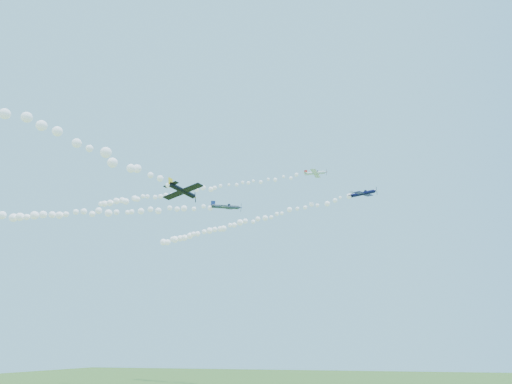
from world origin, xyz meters
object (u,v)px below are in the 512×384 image
(plane_white, at_px, (315,173))
(plane_grey, at_px, (226,207))
(plane_navy, at_px, (363,193))
(plane_black, at_px, (183,191))

(plane_white, bearing_deg, plane_grey, -155.90)
(plane_white, xyz_separation_m, plane_grey, (-21.95, -7.65, -9.85))
(plane_navy, relative_size, plane_black, 0.97)
(plane_black, bearing_deg, plane_navy, -22.64)
(plane_white, xyz_separation_m, plane_black, (-18.14, -40.65, -17.65))
(plane_white, distance_m, plane_grey, 25.24)
(plane_white, xyz_separation_m, plane_navy, (11.70, -1.50, -7.37))
(plane_navy, xyz_separation_m, plane_grey, (-33.64, -6.15, -2.48))
(plane_white, height_order, plane_black, plane_white)
(plane_navy, relative_size, plane_grey, 0.90)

